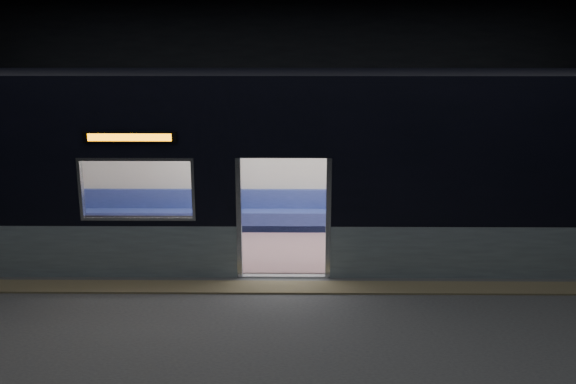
{
  "coord_description": "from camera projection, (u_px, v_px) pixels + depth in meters",
  "views": [
    {
      "loc": [
        0.16,
        -8.62,
        3.86
      ],
      "look_at": [
        0.06,
        2.3,
        1.17
      ],
      "focal_mm": 38.0,
      "sensor_mm": 36.0,
      "label": 1
    }
  ],
  "objects": [
    {
      "name": "metro_car",
      "position": [
        285.0,
        154.0,
        11.32
      ],
      "size": [
        18.0,
        3.04,
        3.35
      ],
      "color": "#93A8B0",
      "rests_on": "station_floor"
    },
    {
      "name": "transit_map",
      "position": [
        443.0,
        160.0,
        12.65
      ],
      "size": [
        1.01,
        0.03,
        0.66
      ],
      "primitive_type": "cube",
      "color": "white",
      "rests_on": "metro_car"
    },
    {
      "name": "station_envelope",
      "position": [
        282.0,
        57.0,
        8.41
      ],
      "size": [
        24.0,
        14.0,
        5.0
      ],
      "color": "black",
      "rests_on": "station_floor"
    },
    {
      "name": "tactile_strip",
      "position": [
        283.0,
        287.0,
        9.82
      ],
      "size": [
        22.8,
        0.5,
        0.03
      ],
      "primitive_type": "cube",
      "color": "#8C7F59",
      "rests_on": "station_floor"
    },
    {
      "name": "station_floor",
      "position": [
        283.0,
        303.0,
        9.29
      ],
      "size": [
        24.0,
        14.0,
        0.01
      ],
      "primitive_type": "cube",
      "color": "#47494C",
      "rests_on": "ground"
    },
    {
      "name": "passenger",
      "position": [
        512.0,
        194.0,
        12.49
      ],
      "size": [
        0.45,
        0.76,
        1.46
      ],
      "rotation": [
        0.0,
        0.0,
        -0.11
      ],
      "color": "black",
      "rests_on": "metro_car"
    },
    {
      "name": "handbag",
      "position": [
        518.0,
        204.0,
        12.29
      ],
      "size": [
        0.33,
        0.3,
        0.14
      ],
      "primitive_type": "cube",
      "rotation": [
        0.0,
        0.0,
        0.27
      ],
      "color": "black",
      "rests_on": "passenger"
    }
  ]
}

